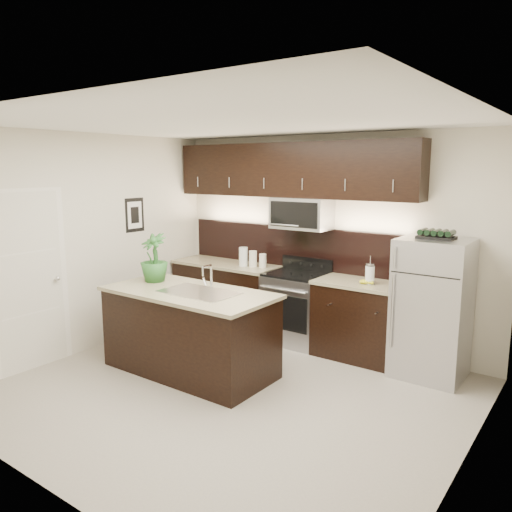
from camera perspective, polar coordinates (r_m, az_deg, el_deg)
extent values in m
plane|color=gray|center=(5.32, -2.91, -15.30)|extent=(4.50, 4.50, 0.00)
cube|color=beige|center=(6.56, 7.96, 1.81)|extent=(4.50, 0.02, 2.70)
cube|color=beige|center=(3.61, -23.45, -5.68)|extent=(4.50, 0.02, 2.70)
cube|color=beige|center=(6.53, -18.64, 1.35)|extent=(0.02, 4.00, 2.70)
cube|color=beige|center=(3.94, 23.51, -4.43)|extent=(0.02, 4.00, 2.70)
cube|color=white|center=(4.83, -3.21, 15.05)|extent=(4.50, 4.00, 0.02)
cube|color=silver|center=(6.15, -24.40, -2.76)|extent=(0.04, 0.80, 2.02)
sphere|color=silver|center=(6.29, -21.74, -2.41)|extent=(0.06, 0.06, 0.06)
cube|color=black|center=(6.95, -13.68, 4.57)|extent=(0.01, 0.32, 0.46)
cube|color=white|center=(6.94, -13.67, 4.57)|extent=(0.00, 0.24, 0.36)
cube|color=black|center=(7.25, -3.35, -4.58)|extent=(1.57, 0.62, 0.90)
cube|color=black|center=(6.18, 12.27, -7.39)|extent=(1.16, 0.62, 0.90)
cube|color=#B2B2B7|center=(6.60, 4.58, -6.06)|extent=(0.76, 0.62, 0.90)
cube|color=black|center=(6.49, 4.63, -2.12)|extent=(0.76, 0.60, 0.03)
cube|color=beige|center=(7.15, -3.38, -0.93)|extent=(1.59, 0.65, 0.04)
cube|color=beige|center=(6.06, 12.43, -3.14)|extent=(1.18, 0.65, 0.04)
cube|color=black|center=(6.79, 4.48, 1.04)|extent=(3.49, 0.02, 0.56)
cube|color=#B2B2B7|center=(6.46, 5.24, 4.87)|extent=(0.76, 0.40, 0.40)
cube|color=black|center=(6.58, 3.91, 9.78)|extent=(3.49, 0.33, 0.70)
cube|color=black|center=(5.71, -7.57, -8.71)|extent=(1.90, 0.90, 0.90)
cube|color=beige|center=(5.58, -7.68, -4.13)|extent=(1.96, 0.96, 0.04)
cube|color=silver|center=(5.47, -6.54, -4.10)|extent=(0.84, 0.50, 0.01)
cylinder|color=silver|center=(5.60, -5.12, -2.56)|extent=(0.03, 0.03, 0.24)
cylinder|color=silver|center=(5.52, -5.62, -1.16)|extent=(0.02, 0.14, 0.02)
cylinder|color=silver|center=(5.48, -6.10, -1.79)|extent=(0.02, 0.02, 0.10)
cube|color=#B2B2B7|center=(5.79, 19.45, -5.68)|extent=(0.74, 0.67, 1.53)
cube|color=black|center=(5.63, 19.91, 2.01)|extent=(0.38, 0.23, 0.03)
cylinder|color=black|center=(5.67, 18.53, 2.61)|extent=(0.06, 0.22, 0.06)
cylinder|color=black|center=(5.65, 19.23, 2.55)|extent=(0.06, 0.22, 0.06)
cylinder|color=black|center=(5.63, 19.93, 2.48)|extent=(0.06, 0.22, 0.06)
cylinder|color=black|center=(5.61, 20.64, 2.41)|extent=(0.06, 0.22, 0.06)
cylinder|color=black|center=(5.59, 21.36, 2.35)|extent=(0.06, 0.22, 0.06)
imported|color=#275D25|center=(6.03, -11.59, -0.18)|extent=(0.33, 0.33, 0.58)
cylinder|color=silver|center=(6.87, -1.46, -0.08)|extent=(0.12, 0.12, 0.26)
cylinder|color=silver|center=(6.83, -0.35, -0.33)|extent=(0.11, 0.11, 0.22)
cylinder|color=silver|center=(6.78, 0.78, -0.53)|extent=(0.10, 0.10, 0.19)
cylinder|color=silver|center=(5.96, 12.88, -2.12)|extent=(0.11, 0.11, 0.22)
cylinder|color=silver|center=(5.94, 12.92, -1.00)|extent=(0.11, 0.11, 0.02)
cylinder|color=silver|center=(5.93, 12.94, -0.49)|extent=(0.01, 0.01, 0.09)
ellipsoid|color=#CECD1D|center=(5.98, 12.12, -2.85)|extent=(0.20, 0.17, 0.05)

